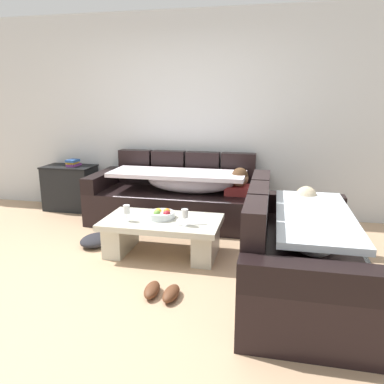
% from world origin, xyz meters
% --- Properties ---
extents(ground_plane, '(14.00, 14.00, 0.00)m').
position_xyz_m(ground_plane, '(0.00, 0.00, 0.00)').
color(ground_plane, tan).
extents(back_wall, '(9.00, 0.10, 2.70)m').
position_xyz_m(back_wall, '(0.00, 2.15, 1.35)').
color(back_wall, silver).
rests_on(back_wall, ground_plane).
extents(couch_along_wall, '(2.29, 0.92, 0.88)m').
position_xyz_m(couch_along_wall, '(0.08, 1.62, 0.33)').
color(couch_along_wall, black).
rests_on(couch_along_wall, ground_plane).
extents(couch_near_window, '(0.92, 1.93, 0.88)m').
position_xyz_m(couch_near_window, '(1.48, 0.09, 0.34)').
color(couch_near_window, black).
rests_on(couch_near_window, ground_plane).
extents(coffee_table, '(1.20, 0.68, 0.38)m').
position_xyz_m(coffee_table, '(0.14, 0.54, 0.24)').
color(coffee_table, beige).
rests_on(coffee_table, ground_plane).
extents(fruit_bowl, '(0.28, 0.28, 0.10)m').
position_xyz_m(fruit_bowl, '(0.12, 0.57, 0.42)').
color(fruit_bowl, silver).
rests_on(fruit_bowl, coffee_table).
extents(wine_glass_near_left, '(0.07, 0.07, 0.17)m').
position_xyz_m(wine_glass_near_left, '(-0.20, 0.42, 0.50)').
color(wine_glass_near_left, silver).
rests_on(wine_glass_near_left, coffee_table).
extents(wine_glass_near_right, '(0.07, 0.07, 0.17)m').
position_xyz_m(wine_glass_near_right, '(0.41, 0.40, 0.50)').
color(wine_glass_near_right, silver).
rests_on(wine_glass_near_right, coffee_table).
extents(open_magazine, '(0.34, 0.30, 0.01)m').
position_xyz_m(open_magazine, '(0.45, 0.52, 0.39)').
color(open_magazine, white).
rests_on(open_magazine, coffee_table).
extents(side_cabinet, '(0.72, 0.44, 0.64)m').
position_xyz_m(side_cabinet, '(-1.64, 1.85, 0.32)').
color(side_cabinet, black).
rests_on(side_cabinet, ground_plane).
extents(book_stack_on_cabinet, '(0.16, 0.23, 0.10)m').
position_xyz_m(book_stack_on_cabinet, '(-1.57, 1.85, 0.69)').
color(book_stack_on_cabinet, '#72337F').
rests_on(book_stack_on_cabinet, side_cabinet).
extents(pair_of_shoes, '(0.31, 0.30, 0.09)m').
position_xyz_m(pair_of_shoes, '(0.38, -0.30, 0.04)').
color(pair_of_shoes, '#59331E').
rests_on(pair_of_shoes, ground_plane).
extents(crumpled_garment, '(0.40, 0.46, 0.12)m').
position_xyz_m(crumpled_garment, '(-0.65, 0.62, 0.06)').
color(crumpled_garment, '#232328').
rests_on(crumpled_garment, ground_plane).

